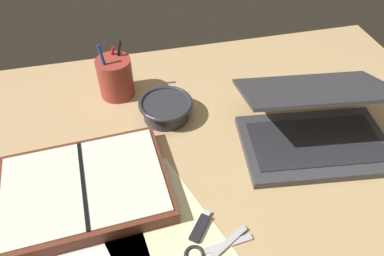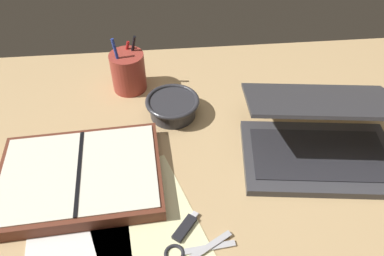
% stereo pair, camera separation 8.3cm
% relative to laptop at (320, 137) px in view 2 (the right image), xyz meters
% --- Properties ---
extents(desk_top, '(1.40, 1.00, 0.02)m').
position_rel_laptop_xyz_m(desk_top, '(-0.29, -0.03, -0.06)').
color(desk_top, tan).
rests_on(desk_top, ground).
extents(laptop, '(0.37, 0.32, 0.16)m').
position_rel_laptop_xyz_m(laptop, '(0.00, 0.00, 0.00)').
color(laptop, '#38383D').
rests_on(laptop, desk_top).
extents(bowl, '(0.14, 0.14, 0.05)m').
position_rel_laptop_xyz_m(bowl, '(-0.32, 0.16, -0.02)').
color(bowl, '#2D2D33').
rests_on(bowl, desk_top).
extents(pen_cup, '(0.09, 0.09, 0.16)m').
position_rel_laptop_xyz_m(pen_cup, '(-0.44, 0.28, 0.01)').
color(pen_cup, '#9E382D').
rests_on(pen_cup, desk_top).
extents(planner, '(0.35, 0.27, 0.04)m').
position_rel_laptop_xyz_m(planner, '(-0.53, -0.04, -0.03)').
color(planner, brown).
rests_on(planner, desk_top).
extents(paper_sheet_front, '(0.28, 0.33, 0.00)m').
position_rel_laptop_xyz_m(paper_sheet_front, '(-0.40, -0.14, -0.05)').
color(paper_sheet_front, '#F4EFB2').
rests_on(paper_sheet_front, desk_top).
extents(usb_drive, '(0.06, 0.07, 0.01)m').
position_rel_laptop_xyz_m(usb_drive, '(-0.32, -0.17, -0.04)').
color(usb_drive, black).
rests_on(usb_drive, desk_top).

